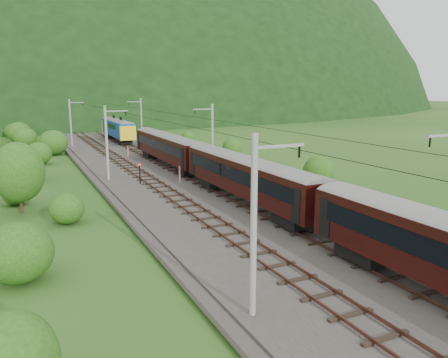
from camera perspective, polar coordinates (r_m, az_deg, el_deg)
name	(u,v)px	position (r m, az deg, el deg)	size (l,w,h in m)	color
ground	(360,293)	(23.67, 17.34, -13.99)	(600.00, 600.00, 0.00)	#234A17
railbed	(260,232)	(31.05, 4.70, -6.92)	(14.00, 220.00, 0.30)	#38332D
track_left	(229,234)	(29.90, 0.70, -7.18)	(2.40, 220.00, 0.27)	brown
track_right	(288,225)	(32.21, 8.42, -5.91)	(2.40, 220.00, 0.27)	brown
catenary_left	(107,141)	(48.49, -14.99, 4.76)	(2.54, 192.28, 8.00)	gray
catenary_right	(212,136)	(52.12, -1.61, 5.61)	(2.54, 192.28, 8.00)	gray
overhead_wires	(262,133)	(29.58, 4.93, 5.95)	(4.83, 198.00, 0.03)	black
mountain_main	(41,106)	(275.94, -22.74, 8.76)	(504.00, 360.00, 244.00)	black
hazard_post_near	(128,152)	(65.04, -12.43, 3.50)	(0.16, 0.16, 1.50)	red
hazard_post_far	(180,174)	(46.53, -5.80, 0.64)	(0.18, 0.18, 1.71)	red
signal	(140,172)	(46.20, -10.96, 0.92)	(0.24, 0.24, 2.14)	black
vegetation_left	(25,173)	(46.60, -24.58, 0.69)	(12.11, 149.69, 5.90)	#204813
vegetation_right	(428,205)	(36.81, 25.14, -3.15)	(5.42, 102.51, 2.94)	#204813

